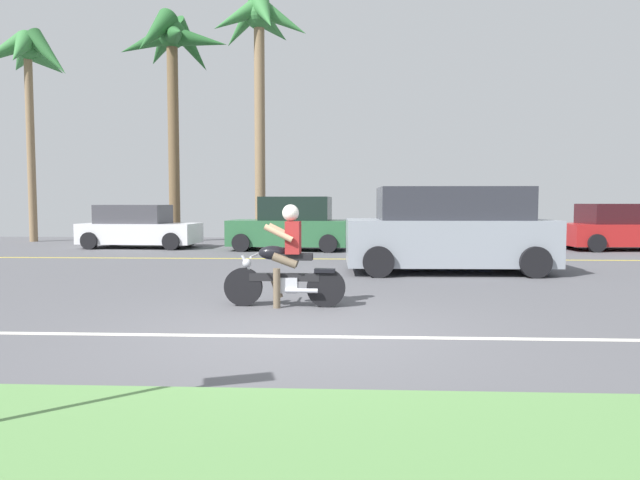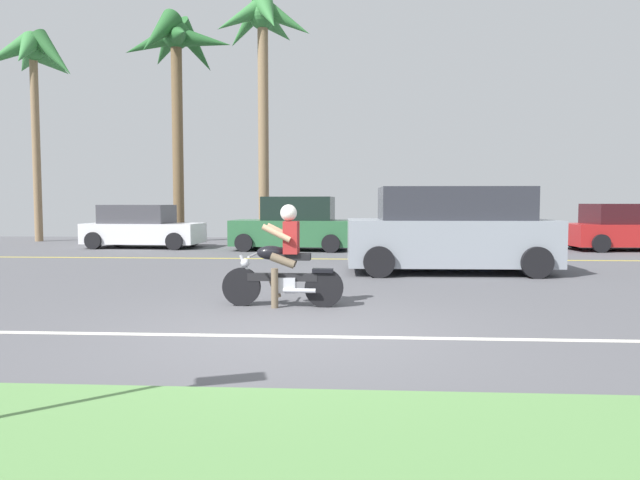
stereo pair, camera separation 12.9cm
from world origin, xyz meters
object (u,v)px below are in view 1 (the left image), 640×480
Objects in this scene: parked_car_3 at (629,228)px; parked_car_0 at (138,228)px; palm_tree_2 at (28,65)px; parked_car_1 at (291,226)px; parked_car_2 at (472,226)px; palm_tree_1 at (260,40)px; suv_nearby at (449,231)px; motorcyclist at (285,264)px; palm_tree_0 at (172,51)px.

parked_car_0 is at bearing 179.80° from parked_car_3.
parked_car_0 is 0.48× the size of palm_tree_2.
palm_tree_2 is at bearing 172.25° from parked_car_3.
parked_car_2 is (5.75, 0.16, -0.00)m from parked_car_1.
parked_car_3 is at bearing -10.79° from palm_tree_1.
suv_nearby reaches higher than parked_car_1.
parked_car_1 is 0.43× the size of palm_tree_1.
motorcyclist is at bearing -60.01° from parked_car_0.
palm_tree_2 reaches higher than parked_car_0.
parked_car_0 is 0.88× the size of parked_car_3.
palm_tree_0 is at bearing 84.97° from parked_car_0.
palm_tree_0 reaches higher than parked_car_1.
palm_tree_2 reaches higher than parked_car_3.
palm_tree_1 reaches higher than palm_tree_2.
parked_car_0 is 1.02× the size of parked_car_2.
motorcyclist is 0.47× the size of parked_car_2.
suv_nearby is 9.18m from parked_car_3.
suv_nearby is 0.57× the size of palm_tree_2.
palm_tree_2 reaches higher than parked_car_2.
parked_car_3 is at bearing 5.23° from parked_car_2.
parked_car_3 is (5.08, 0.46, -0.09)m from parked_car_2.
motorcyclist is 12.20m from parked_car_0.
parked_car_2 is (10.94, -0.52, 0.11)m from parked_car_0.
parked_car_0 is 10.96m from parked_car_2.
palm_tree_1 reaches higher than parked_car_0.
suv_nearby is 11.12m from parked_car_0.
parked_car_1 is (5.20, -0.68, 0.11)m from parked_car_0.
palm_tree_1 is 9.05m from palm_tree_2.
parked_car_3 is 0.50× the size of palm_tree_1.
suv_nearby is 12.01m from palm_tree_1.
palm_tree_1 reaches higher than suv_nearby.
suv_nearby is 1.20× the size of parked_car_2.
palm_tree_2 is (-11.32, 13.40, 6.15)m from motorcyclist.
parked_car_0 is 8.52m from palm_tree_2.
parked_car_0 is 7.30m from palm_tree_0.
palm_tree_1 is at bearing 100.21° from motorcyclist.
parked_car_0 is 16.02m from parked_car_3.
suv_nearby is (3.12, 4.35, 0.27)m from motorcyclist.
suv_nearby is 14.41m from palm_tree_0.
parked_car_2 is at bearing 1.56° from parked_car_1.
parked_car_3 is (6.80, 6.16, -0.21)m from suv_nearby.
palm_tree_1 is at bearing 31.00° from parked_car_0.
palm_tree_1 is (-12.23, 2.33, 6.74)m from parked_car_3.
palm_tree_1 is at bearing -13.44° from palm_tree_0.
palm_tree_0 is 0.98× the size of palm_tree_1.
suv_nearby is at bearing -137.82° from parked_car_3.
parked_car_2 reaches higher than parked_car_3.
palm_tree_1 reaches higher than parked_car_3.
suv_nearby is 5.96m from parked_car_2.
palm_tree_0 is at bearing 168.62° from parked_car_3.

